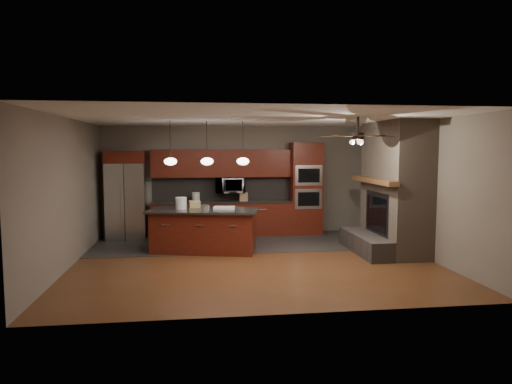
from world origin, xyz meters
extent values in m
plane|color=brown|center=(0.00, 0.00, 0.00)|extent=(7.00, 7.00, 0.00)
cube|color=white|center=(0.00, 0.00, 2.80)|extent=(7.00, 6.00, 0.02)
cube|color=slate|center=(0.00, 3.00, 1.40)|extent=(7.00, 0.02, 2.80)
cube|color=slate|center=(3.50, 0.00, 1.40)|extent=(0.02, 6.00, 2.80)
cube|color=slate|center=(-3.50, 0.00, 1.40)|extent=(0.02, 6.00, 2.80)
cube|color=#2E2C29|center=(0.00, 1.80, 0.01)|extent=(7.00, 2.40, 0.01)
cube|color=#796856|center=(3.10, 0.40, 1.40)|extent=(0.80, 2.00, 2.80)
cube|color=#4C433E|center=(2.45, 0.40, 0.20)|extent=(0.50, 2.00, 0.40)
cube|color=#2D2D30|center=(2.72, 0.40, 0.83)|extent=(0.05, 1.20, 0.95)
cube|color=black|center=(2.70, 0.40, 0.83)|extent=(0.02, 1.00, 0.75)
cube|color=brown|center=(2.60, 0.40, 1.55)|extent=(0.22, 2.10, 0.10)
cube|color=#5F1C11|center=(-0.48, 2.70, 0.43)|extent=(3.55, 0.60, 0.86)
cube|color=black|center=(-0.48, 2.70, 0.88)|extent=(3.59, 0.64, 0.04)
cube|color=black|center=(-0.48, 2.98, 1.20)|extent=(3.55, 0.03, 0.60)
cube|color=#5F1C11|center=(-0.48, 2.83, 1.85)|extent=(3.55, 0.35, 0.70)
cube|color=#5F1C11|center=(1.70, 2.70, 1.19)|extent=(0.80, 0.60, 2.38)
cube|color=silver|center=(1.70, 2.40, 0.95)|extent=(0.70, 0.03, 0.52)
cube|color=black|center=(1.70, 2.38, 0.95)|extent=(0.55, 0.02, 0.35)
cube|color=silver|center=(1.70, 2.40, 1.55)|extent=(0.70, 0.03, 0.52)
cube|color=black|center=(1.70, 2.38, 1.55)|extent=(0.55, 0.02, 0.35)
imported|color=silver|center=(-0.27, 2.75, 1.30)|extent=(0.73, 0.41, 0.50)
cube|color=silver|center=(-2.83, 2.62, 0.94)|extent=(0.94, 0.72, 1.87)
cube|color=#2D2D30|center=(-2.83, 2.26, 0.94)|extent=(0.02, 0.02, 1.85)
cube|color=silver|center=(-2.93, 2.25, 0.99)|extent=(0.03, 0.03, 0.94)
cube|color=silver|center=(-2.73, 2.25, 0.99)|extent=(0.03, 0.03, 0.94)
cube|color=#5F1C11|center=(-2.83, 2.62, 2.02)|extent=(0.94, 0.72, 0.30)
cube|color=#5F1C11|center=(-0.98, 0.96, 0.44)|extent=(2.32, 1.36, 0.88)
cube|color=black|center=(-0.98, 0.96, 0.90)|extent=(2.50, 1.54, 0.04)
cylinder|color=white|center=(-1.46, 1.06, 1.05)|extent=(0.29, 0.29, 0.26)
cylinder|color=silver|center=(-0.95, 0.74, 0.98)|extent=(0.25, 0.25, 0.12)
cube|color=white|center=(-0.53, 0.99, 0.94)|extent=(0.49, 0.38, 0.05)
cube|color=tan|center=(-1.17, 1.28, 1.00)|extent=(0.26, 0.21, 0.15)
cylinder|color=silver|center=(-1.14, 2.70, 1.01)|extent=(0.25, 0.25, 0.22)
cube|color=#AA8157|center=(0.06, 2.65, 1.01)|extent=(0.20, 0.16, 0.22)
cylinder|color=black|center=(-1.65, 0.70, 2.41)|extent=(0.01, 0.01, 0.78)
ellipsoid|color=white|center=(-1.65, 0.70, 1.96)|extent=(0.26, 0.26, 0.16)
cylinder|color=black|center=(-0.90, 0.70, 2.41)|extent=(0.01, 0.01, 0.78)
ellipsoid|color=white|center=(-0.90, 0.70, 1.96)|extent=(0.26, 0.26, 0.16)
cylinder|color=black|center=(-0.15, 0.70, 2.41)|extent=(0.01, 0.01, 0.78)
ellipsoid|color=white|center=(-0.15, 0.70, 1.96)|extent=(0.26, 0.26, 0.16)
cylinder|color=black|center=(1.80, -0.80, 2.65)|extent=(0.04, 0.04, 0.30)
cylinder|color=black|center=(1.80, -0.80, 2.45)|extent=(0.24, 0.24, 0.12)
cube|color=#332114|center=(2.18, -0.80, 2.45)|extent=(0.60, 0.12, 0.01)
cube|color=#332114|center=(1.92, -0.44, 2.45)|extent=(0.30, 0.61, 0.01)
cube|color=#332114|center=(1.49, -0.58, 2.45)|extent=(0.56, 0.45, 0.01)
cube|color=#332114|center=(1.49, -1.02, 2.45)|extent=(0.56, 0.45, 0.01)
cube|color=#332114|center=(1.92, -1.16, 2.45)|extent=(0.30, 0.61, 0.01)
camera|label=1|loc=(-1.13, -8.85, 2.22)|focal=32.00mm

